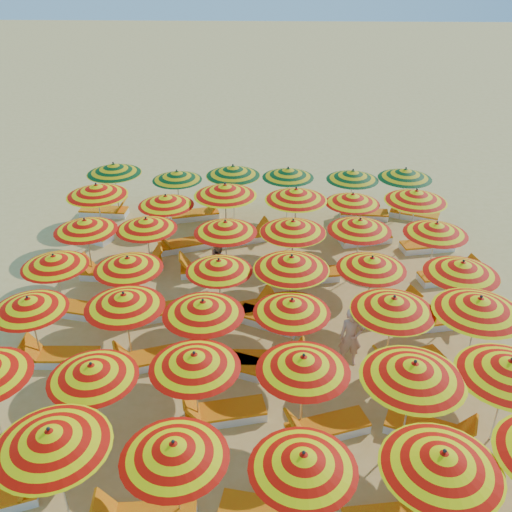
{
  "coord_description": "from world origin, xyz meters",
  "views": [
    {
      "loc": [
        0.43,
        -12.5,
        8.95
      ],
      "look_at": [
        0.0,
        0.5,
        1.6
      ],
      "focal_mm": 40.0,
      "sensor_mm": 36.0,
      "label": 1
    }
  ],
  "objects_px": {
    "umbrella_32": "(225,190)",
    "lounger_18": "(108,273)",
    "umbrella_15": "(292,306)",
    "umbrella_28": "(360,225)",
    "lounger_6": "(430,431)",
    "lounger_29": "(196,214)",
    "umbrella_33": "(296,194)",
    "lounger_27": "(429,245)",
    "umbrella_10": "(414,371)",
    "umbrella_37": "(177,175)",
    "umbrella_11": "(510,368)",
    "lounger_4": "(223,413)",
    "umbrella_31": "(166,200)",
    "lounger_22": "(449,276)",
    "beachgoer_a": "(351,337)",
    "umbrella_24": "(85,225)",
    "lounger_13": "(153,313)",
    "umbrella_19": "(128,263)",
    "lounger_10": "(269,361)",
    "umbrella_7": "(92,371)",
    "umbrella_38": "(233,171)",
    "lounger_15": "(270,320)",
    "lounger_31": "(413,214)",
    "umbrella_36": "(114,168)",
    "umbrella_8": "(194,361)",
    "lounger_28": "(105,211)",
    "lounger_11": "(407,363)",
    "lounger_19": "(136,265)",
    "lounger_12": "(84,310)",
    "lounger_17": "(432,321)",
    "umbrella_17": "(479,305)",
    "umbrella_27": "(293,226)",
    "lounger_30": "(363,214)",
    "umbrella_21": "(292,263)",
    "umbrella_22": "(372,263)",
    "lounger_24": "(184,245)",
    "umbrella_12": "(29,304)",
    "lounger_23": "(89,235)",
    "umbrella_39": "(288,173)",
    "lounger_16": "(388,312)",
    "umbrella_35": "(416,196)",
    "umbrella_16": "(394,304)",
    "umbrella_29": "(436,228)",
    "lounger_21": "(308,275)",
    "lounger_26": "(364,238)",
    "beachgoer_b": "(220,260)",
    "umbrella_1": "(51,438)",
    "lounger_14": "(243,310)",
    "umbrella_41": "(405,174)",
    "umbrella_25": "(146,224)",
    "umbrella_18": "(54,261)",
    "umbrella_40": "(353,175)",
    "umbrella_9": "(303,363)",
    "lounger_25": "(245,237)"
  },
  "relations": [
    {
      "from": "umbrella_12",
      "to": "umbrella_21",
      "type": "height_order",
      "value": "umbrella_21"
    },
    {
      "from": "lounger_26",
      "to": "beachgoer_b",
      "type": "distance_m",
      "value": 5.23
    },
    {
      "from": "lounger_24",
      "to": "lounger_22",
      "type": "bearing_deg",
      "value": 146.1
    },
    {
      "from": "umbrella_11",
      "to": "lounger_4",
      "type": "relative_size",
      "value": 1.33
    },
    {
      "from": "umbrella_35",
      "to": "lounger_17",
      "type": "distance_m",
      "value": 4.66
    },
    {
      "from": "lounger_6",
      "to": "lounger_10",
      "type": "xyz_separation_m",
      "value": [
        -3.31,
        2.08,
        0.0
      ]
    },
    {
      "from": "umbrella_36",
      "to": "umbrella_39",
      "type": "bearing_deg",
      "value": 0.43
    },
    {
      "from": "lounger_15",
      "to": "umbrella_31",
      "type": "bearing_deg",
      "value": 153.0
    },
    {
      "from": "umbrella_25",
      "to": "lounger_24",
      "type": "distance_m",
      "value": 2.3
    },
    {
      "from": "lounger_13",
      "to": "lounger_6",
      "type": "bearing_deg",
      "value": 128.01
    },
    {
      "from": "lounger_30",
      "to": "umbrella_21",
      "type": "bearing_deg",
      "value": 71.4
    },
    {
      "from": "umbrella_11",
      "to": "umbrella_35",
      "type": "bearing_deg",
      "value": 90.16
    },
    {
      "from": "umbrella_33",
      "to": "lounger_27",
      "type": "height_order",
      "value": "umbrella_33"
    },
    {
      "from": "lounger_22",
      "to": "beachgoer_a",
      "type": "distance_m",
      "value": 5.14
    },
    {
      "from": "umbrella_36",
      "to": "umbrella_15",
      "type": "bearing_deg",
      "value": -53.11
    },
    {
      "from": "umbrella_15",
      "to": "umbrella_28",
      "type": "distance_m",
      "value": 4.53
    },
    {
      "from": "lounger_12",
      "to": "lounger_30",
      "type": "height_order",
      "value": "same"
    },
    {
      "from": "umbrella_40",
      "to": "lounger_29",
      "type": "xyz_separation_m",
      "value": [
        -5.51,
        -0.1,
        -1.54
      ]
    },
    {
      "from": "lounger_11",
      "to": "umbrella_41",
      "type": "bearing_deg",
      "value": -120.89
    },
    {
      "from": "lounger_12",
      "to": "lounger_17",
      "type": "bearing_deg",
      "value": 10.87
    },
    {
      "from": "umbrella_24",
      "to": "lounger_13",
      "type": "height_order",
      "value": "umbrella_24"
    },
    {
      "from": "umbrella_31",
      "to": "lounger_6",
      "type": "relative_size",
      "value": 1.09
    },
    {
      "from": "lounger_16",
      "to": "lounger_19",
      "type": "distance_m",
      "value": 7.64
    },
    {
      "from": "umbrella_16",
      "to": "umbrella_29",
      "type": "bearing_deg",
      "value": 64.38
    },
    {
      "from": "lounger_10",
      "to": "lounger_23",
      "type": "distance_m",
      "value": 8.78
    },
    {
      "from": "umbrella_22",
      "to": "lounger_31",
      "type": "distance_m",
      "value": 6.89
    },
    {
      "from": "umbrella_7",
      "to": "umbrella_38",
      "type": "height_order",
      "value": "umbrella_38"
    },
    {
      "from": "umbrella_36",
      "to": "umbrella_8",
      "type": "bearing_deg",
      "value": -67.77
    },
    {
      "from": "umbrella_11",
      "to": "lounger_31",
      "type": "relative_size",
      "value": 1.33
    },
    {
      "from": "umbrella_10",
      "to": "lounger_23",
      "type": "distance_m",
      "value": 12.41
    },
    {
      "from": "lounger_6",
      "to": "lounger_18",
      "type": "bearing_deg",
      "value": 165.03
    },
    {
      "from": "umbrella_9",
      "to": "lounger_14",
      "type": "bearing_deg",
      "value": 109.27
    },
    {
      "from": "lounger_28",
      "to": "beachgoer_a",
      "type": "xyz_separation_m",
      "value": [
        7.98,
        -7.98,
        0.6
      ]
    },
    {
      "from": "umbrella_33",
      "to": "lounger_27",
      "type": "relative_size",
      "value": 1.34
    },
    {
      "from": "umbrella_19",
      "to": "lounger_18",
      "type": "relative_size",
      "value": 1.33
    },
    {
      "from": "lounger_4",
      "to": "lounger_25",
      "type": "distance_m",
      "value": 8.04
    },
    {
      "from": "umbrella_17",
      "to": "umbrella_28",
      "type": "distance_m",
      "value": 4.68
    },
    {
      "from": "lounger_23",
      "to": "lounger_27",
      "type": "bearing_deg",
      "value": 22.4
    },
    {
      "from": "umbrella_17",
      "to": "umbrella_27",
      "type": "height_order",
      "value": "umbrella_17"
    },
    {
      "from": "umbrella_11",
      "to": "lounger_16",
      "type": "xyz_separation_m",
      "value": [
        -1.36,
        4.22,
        -1.71
      ]
    },
    {
      "from": "umbrella_1",
      "to": "lounger_14",
      "type": "relative_size",
      "value": 1.31
    },
    {
      "from": "lounger_19",
      "to": "lounger_31",
      "type": "xyz_separation_m",
      "value": [
        9.23,
        3.94,
        0.0
      ]
    },
    {
      "from": "lounger_21",
      "to": "lounger_28",
      "type": "xyz_separation_m",
      "value": [
        -7.2,
        4.22,
        0.0
      ]
    },
    {
      "from": "umbrella_21",
      "to": "lounger_4",
      "type": "height_order",
      "value": "umbrella_21"
    },
    {
      "from": "lounger_13",
      "to": "lounger_11",
      "type": "bearing_deg",
      "value": 143.57
    },
    {
      "from": "umbrella_19",
      "to": "umbrella_35",
      "type": "xyz_separation_m",
      "value": [
        8.15,
        4.17,
        0.17
      ]
    },
    {
      "from": "umbrella_8",
      "to": "umbrella_18",
      "type": "distance_m",
      "value": 5.71
    },
    {
      "from": "lounger_6",
      "to": "lounger_29",
      "type": "distance_m",
      "value": 11.77
    },
    {
      "from": "umbrella_10",
      "to": "umbrella_37",
      "type": "xyz_separation_m",
      "value": [
        -6.05,
        10.3,
        -0.25
      ]
    },
    {
      "from": "umbrella_32",
      "to": "lounger_18",
      "type": "relative_size",
      "value": 1.41
    }
  ]
}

